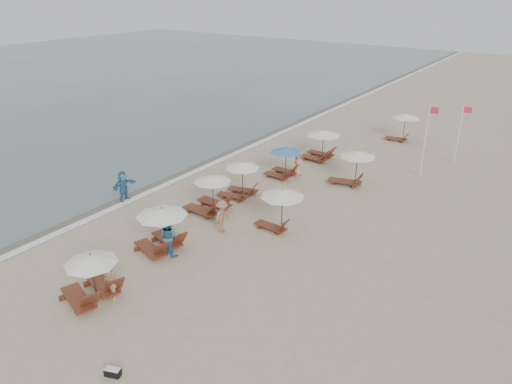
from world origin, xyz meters
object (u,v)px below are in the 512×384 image
Objects in this scene: beachgoer_near at (110,279)px; duffel_bag at (113,372)px; lounger_station_2 at (209,195)px; inland_station_2 at (403,123)px; beachgoer_mid_a at (169,237)px; flag_pole_near at (426,137)px; lounger_station_0 at (89,278)px; lounger_station_5 at (320,145)px; inland_station_1 at (352,165)px; beachgoer_far_b at (298,164)px; lounger_station_1 at (160,229)px; beachgoer_mid_b at (222,217)px; lounger_station_3 at (240,180)px; waterline_walker at (123,186)px; inland_station_0 at (278,204)px; lounger_station_4 at (283,161)px.

beachgoer_near is 3.16× the size of duffel_bag.
lounger_station_2 is 1.03× the size of inland_station_2.
flag_pole_near is (6.53, 16.43, 1.73)m from beachgoer_mid_a.
lounger_station_0 is at bearing -108.01° from flag_pole_near.
beachgoer_near is at bearing -106.78° from flag_pole_near.
inland_station_2 is at bearing 88.70° from beachgoer_near.
lounger_station_5 is at bearing -113.44° from inland_station_2.
inland_station_1 is (3.80, -3.03, 0.20)m from lounger_station_5.
beachgoer_far_b is at bearing 96.00° from beachgoer_near.
lounger_station_1 reaches higher than inland_station_1.
beachgoer_mid_a is 1.06× the size of beachgoer_mid_b.
lounger_station_2 is 2.52m from lounger_station_3.
lounger_station_3 is 6.70m from waterline_walker.
lounger_station_2 is 14.40m from flag_pole_near.
lounger_station_1 reaches higher than lounger_station_2.
inland_station_1 is 3.60m from beachgoer_far_b.
waterline_walker is 0.37× the size of flag_pole_near.
flag_pole_near is (12.95, 13.59, 1.77)m from waterline_walker.
inland_station_0 is 4.36× the size of duffel_bag.
inland_station_2 is (3.50, 22.99, 0.37)m from lounger_station_1.
inland_station_0 is (3.03, 9.12, 0.54)m from lounger_station_0.
lounger_station_3 is 16.50m from inland_station_2.
beachgoer_far_b is (0.49, 11.95, -0.34)m from lounger_station_1.
inland_station_1 is at bearing -87.18° from inland_station_2.
lounger_station_4 is 12.39m from inland_station_2.
lounger_station_0 is 1.10× the size of lounger_station_3.
beachgoer_far_b is (1.27, 7.46, -0.20)m from lounger_station_2.
waterline_walker is 18.85m from flag_pole_near.
lounger_station_1 is at bearing -90.83° from lounger_station_5.
inland_station_1 is (4.80, 7.91, 0.34)m from lounger_station_2.
inland_station_0 reaches higher than beachgoer_mid_b.
lounger_station_5 is at bearing -24.79° from waterline_walker.
lounger_station_4 is (-0.62, 15.45, 0.12)m from lounger_station_0.
inland_station_2 is (4.06, 15.99, 0.39)m from lounger_station_3.
lounger_station_1 reaches higher than beachgoer_mid_b.
lounger_station_5 is 1.69× the size of beachgoer_far_b.
lounger_station_0 is 0.79m from beachgoer_near.
inland_station_1 is 13.73m from waterline_walker.
inland_station_0 is at bearing -76.95° from waterline_walker.
inland_station_2 is 22.23m from waterline_walker.
lounger_station_4 is (0.61, 6.67, 0.09)m from lounger_station_2.
lounger_station_2 is 4.51× the size of duffel_bag.
flag_pole_near is at bearing -28.55° from beachgoer_far_b.
waterline_walker is at bearing -114.67° from inland_station_2.
waterline_walker is at bearing -161.25° from lounger_station_2.
inland_station_1 is at bearing -24.83° from beachgoer_mid_b.
duffel_bag is 23.23m from flag_pole_near.
beachgoer_mid_b is at bearing 108.03° from duffel_bag.
lounger_station_4 is 7.32m from inland_station_0.
lounger_station_3 is 7.16m from beachgoer_mid_a.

